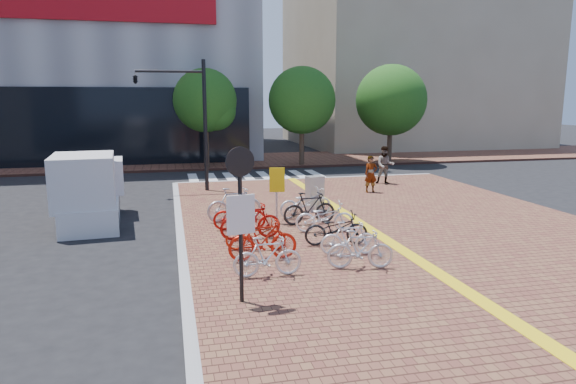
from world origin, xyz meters
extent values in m
plane|color=black|center=(0.00, 0.00, 0.00)|extent=(120.00, 120.00, 0.00)
cube|color=brown|center=(3.00, -5.00, 0.07)|extent=(14.00, 34.00, 0.15)
cube|color=yellow|center=(2.00, -5.00, 0.16)|extent=(0.40, 34.00, 0.01)
cube|color=gray|center=(-4.00, -5.00, 0.08)|extent=(0.25, 34.00, 0.15)
cube|color=gray|center=(3.00, 12.00, 0.08)|extent=(14.00, 0.25, 0.15)
cube|color=brown|center=(0.00, 21.00, 0.07)|extent=(70.00, 8.00, 0.15)
cube|color=gray|center=(18.00, 32.00, 9.00)|extent=(20.00, 18.00, 18.00)
cube|color=silver|center=(-3.00, 14.00, 0.01)|extent=(0.50, 4.00, 0.01)
cube|color=silver|center=(-2.00, 14.00, 0.01)|extent=(0.50, 4.00, 0.01)
cube|color=silver|center=(-1.00, 14.00, 0.01)|extent=(0.50, 4.00, 0.01)
cube|color=silver|center=(0.00, 14.00, 0.01)|extent=(0.50, 4.00, 0.01)
cube|color=silver|center=(1.00, 14.00, 0.01)|extent=(0.50, 4.00, 0.01)
cube|color=silver|center=(2.00, 14.00, 0.01)|extent=(0.50, 4.00, 0.01)
cube|color=silver|center=(3.00, 14.00, 0.01)|extent=(0.50, 4.00, 0.01)
cube|color=silver|center=(4.00, 14.00, 0.01)|extent=(0.50, 4.00, 0.01)
cylinder|color=#38281E|center=(-2.00, 17.50, 1.45)|extent=(0.32, 0.32, 2.60)
sphere|color=#194714|center=(-2.00, 17.50, 4.20)|extent=(3.80, 3.80, 3.80)
sphere|color=#194714|center=(-1.40, 17.20, 3.60)|extent=(2.40, 2.40, 2.40)
cylinder|color=#38281E|center=(4.00, 17.50, 1.45)|extent=(0.32, 0.32, 2.60)
sphere|color=#194714|center=(4.00, 17.50, 4.20)|extent=(4.20, 4.20, 4.20)
sphere|color=#194714|center=(4.60, 17.20, 3.60)|extent=(2.40, 2.40, 2.40)
cylinder|color=#38281E|center=(10.00, 17.50, 1.45)|extent=(0.32, 0.32, 2.60)
sphere|color=#194714|center=(10.00, 17.50, 4.20)|extent=(4.60, 4.60, 4.60)
sphere|color=#194714|center=(10.60, 17.20, 3.60)|extent=(2.40, 2.40, 2.40)
imported|color=silver|center=(-2.07, -2.57, 0.64)|extent=(1.65, 0.50, 0.99)
imported|color=#B41B0C|center=(-1.95, -1.29, 0.70)|extent=(1.82, 0.53, 1.09)
imported|color=#B5220C|center=(-1.98, -0.34, 0.59)|extent=(1.77, 0.91, 0.89)
imported|color=#A2110B|center=(-1.94, 0.81, 0.71)|extent=(1.87, 0.62, 1.11)
imported|color=#B9150D|center=(-2.12, 1.96, 0.66)|extent=(1.73, 0.65, 1.02)
imported|color=#B6B5BA|center=(-2.12, 3.23, 0.73)|extent=(2.01, 0.89, 1.17)
imported|color=silver|center=(0.28, -2.52, 0.65)|extent=(1.71, 0.78, 0.99)
imported|color=white|center=(0.38, -1.38, 0.62)|extent=(1.59, 0.62, 0.93)
imported|color=black|center=(0.36, -0.38, 0.63)|extent=(1.90, 0.82, 0.97)
imported|color=white|center=(0.47, 1.09, 0.64)|extent=(1.92, 0.91, 0.97)
imported|color=black|center=(0.27, 2.19, 0.70)|extent=(1.85, 0.65, 1.09)
imported|color=white|center=(0.41, 3.18, 0.67)|extent=(2.09, 1.06, 1.05)
imported|color=gray|center=(4.54, 7.30, 0.97)|extent=(0.61, 0.40, 1.65)
imported|color=#474A5B|center=(6.12, 9.34, 1.08)|extent=(1.07, 0.94, 1.86)
cube|color=#AAAAAE|center=(1.02, 4.16, 0.81)|extent=(0.68, 0.55, 1.31)
cylinder|color=#B7B7BC|center=(-0.76, 2.62, 1.07)|extent=(0.08, 0.08, 1.85)
cube|color=yellow|center=(-0.76, 2.57, 1.64)|extent=(0.51, 0.13, 0.82)
cylinder|color=black|center=(-2.88, -3.93, 1.76)|extent=(0.10, 0.10, 3.21)
cylinder|color=black|center=(-2.88, -4.00, 3.09)|extent=(0.59, 0.17, 0.60)
cube|color=silver|center=(-2.88, -4.00, 2.02)|extent=(0.58, 0.17, 0.80)
cylinder|color=black|center=(-2.59, 9.53, 3.08)|extent=(0.18, 0.18, 5.87)
cylinder|color=black|center=(-4.06, 9.53, 5.48)|extent=(2.93, 0.12, 0.12)
imported|color=black|center=(-5.52, 9.53, 5.18)|extent=(0.26, 1.21, 0.49)
cube|color=silver|center=(-6.95, 4.59, 0.43)|extent=(2.17, 4.46, 0.86)
cube|color=silver|center=(-7.05, 5.83, 1.49)|extent=(1.97, 1.97, 1.25)
cube|color=silver|center=(-6.89, 3.82, 1.63)|extent=(2.13, 2.84, 1.73)
cylinder|color=black|center=(-7.89, 6.05, 0.34)|extent=(0.27, 0.69, 0.67)
cylinder|color=black|center=(-7.64, 2.99, 0.34)|extent=(0.27, 0.69, 0.67)
cylinder|color=black|center=(-6.26, 6.19, 0.34)|extent=(0.27, 0.69, 0.67)
cylinder|color=black|center=(-6.01, 3.12, 0.34)|extent=(0.27, 0.69, 0.67)
camera|label=1|loc=(-4.24, -13.99, 4.33)|focal=32.00mm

